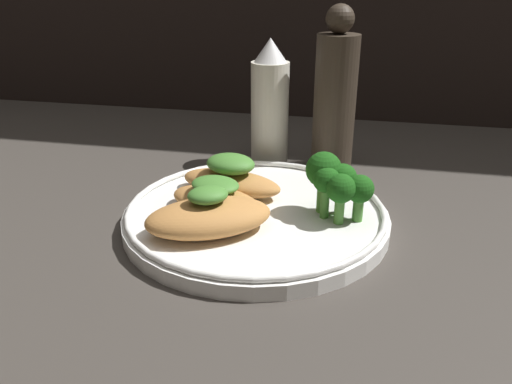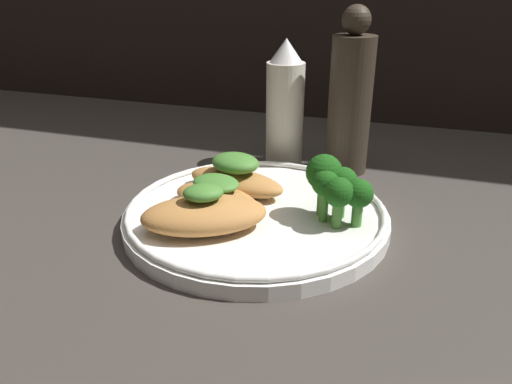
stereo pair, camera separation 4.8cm
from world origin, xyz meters
TOP-DOWN VIEW (x-y plane):
  - ground_plane at (0.00, 0.00)cm, footprint 180.00×180.00cm
  - plate at (0.00, 0.00)cm, footprint 25.66×25.66cm
  - grilled_meat_front at (-3.18, -5.07)cm, footprint 12.85×10.79cm
  - grilled_meat_middle at (-3.82, -0.74)cm, footprint 10.48×7.42cm
  - grilled_meat_back at (-3.42, 3.56)cm, footprint 11.60×6.59cm
  - broccoli_bunch at (7.46, 0.48)cm, footprint 6.47×5.22cm
  - sauce_bottle at (-1.92, 17.12)cm, footprint 4.68×4.68cm
  - pepper_grinder at (5.99, 17.12)cm, footprint 5.06×5.06cm

SIDE VIEW (x-z plane):
  - ground_plane at x=0.00cm, z-range -1.00..0.00cm
  - plate at x=0.00cm, z-range -0.01..1.99cm
  - grilled_meat_middle at x=-3.82cm, z-range 1.10..4.43cm
  - grilled_meat_front at x=-3.18cm, z-range 0.84..5.18cm
  - grilled_meat_back at x=-3.42cm, z-range 1.00..5.24cm
  - broccoli_bunch at x=7.46cm, z-range 1.99..8.03cm
  - sauce_bottle at x=-1.92cm, z-range -0.34..15.24cm
  - pepper_grinder at x=5.99cm, z-range -0.87..18.58cm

